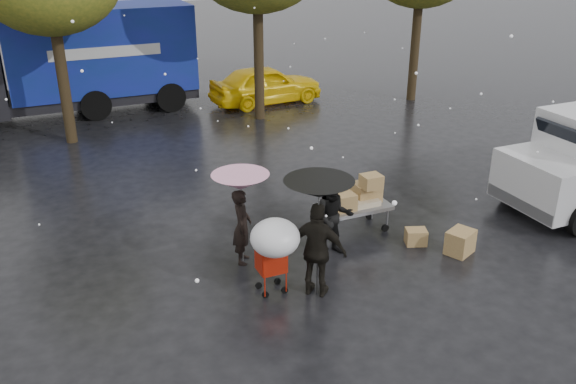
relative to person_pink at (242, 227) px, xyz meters
name	(u,v)px	position (x,y,z in m)	size (l,w,h in m)	color
ground	(332,280)	(1.24, -1.31, -0.74)	(90.00, 90.00, 0.00)	black
person_pink	(242,227)	(0.00, 0.00, 0.00)	(0.54, 0.35, 1.48)	black
person_middle	(334,217)	(1.71, -0.43, 0.05)	(0.77, 0.60, 1.59)	black
person_black	(318,250)	(0.79, -1.58, 0.12)	(1.01, 0.42, 1.72)	black
umbrella_pink	(241,182)	(0.00, 0.00, 0.90)	(1.06, 1.06, 1.80)	#4C4C4C
umbrella_black	(319,189)	(0.79, -1.58, 1.25)	(1.17, 1.17, 2.15)	#4C4C4C
vendor_cart	(357,199)	(2.63, 0.27, -0.01)	(1.52, 0.80, 1.27)	slate
shopping_cart	(274,241)	(0.10, -1.34, 0.32)	(0.84, 0.84, 1.46)	#AC1B09
blue_truck	(76,61)	(-1.59, 11.84, 1.02)	(8.30, 2.60, 3.50)	navy
box_ground_near	(460,242)	(4.00, -1.41, -0.50)	(0.53, 0.42, 0.48)	olive
box_ground_far	(416,237)	(3.43, -0.75, -0.58)	(0.41, 0.32, 0.32)	olive
yellow_taxi	(266,85)	(4.63, 10.34, -0.05)	(1.62, 4.03, 1.37)	yellow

